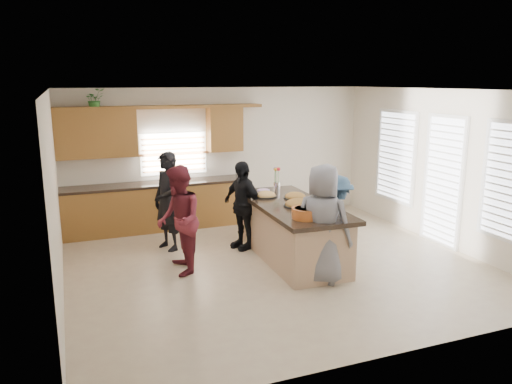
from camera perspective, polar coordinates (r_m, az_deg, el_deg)
name	(u,v)px	position (r m, az deg, el deg)	size (l,w,h in m)	color
floor	(276,264)	(8.25, 2.26, -8.25)	(6.50, 6.50, 0.00)	beige
room_shell	(277,149)	(7.78, 2.38, 4.95)	(6.52, 6.02, 2.81)	silver
back_cabinetry	(154,185)	(10.14, -11.57, 0.84)	(4.08, 0.66, 2.46)	#915F2A
right_wall_glazing	(445,172)	(9.50, 20.80, 2.13)	(0.06, 4.00, 2.25)	white
island	(292,232)	(8.40, 4.12, -4.61)	(1.22, 2.73, 0.95)	tan
platter_front	(298,205)	(8.09, 4.85, -1.45)	(0.48, 0.48, 0.19)	black
platter_mid	(295,197)	(8.62, 4.51, -0.57)	(0.40, 0.40, 0.16)	black
platter_back	(266,196)	(8.70, 1.12, -0.40)	(0.39, 0.39, 0.16)	black
salad_bowl	(306,213)	(7.39, 5.74, -2.35)	(0.43, 0.43, 0.16)	#BB5A22
clear_cup	(339,215)	(7.46, 9.51, -2.66)	(0.09, 0.09, 0.09)	white
plate_stack	(263,191)	(9.04, 0.86, 0.11)	(0.23, 0.23, 0.05)	#C99CE2
flower_vase	(277,178)	(9.23, 2.42, 1.59)	(0.14, 0.14, 0.42)	silver
potted_plant	(95,99)	(9.91, -17.97, 10.05)	(0.35, 0.30, 0.39)	#377F33
woman_left_back	(168,201)	(8.86, -10.08, -1.05)	(0.64, 0.42, 1.74)	black
woman_left_mid	(179,220)	(7.73, -8.80, -3.23)	(0.82, 0.64, 1.69)	maroon
woman_left_front	(242,205)	(8.80, -1.59, -1.51)	(0.92, 0.38, 1.58)	black
woman_right_back	(336,219)	(8.24, 9.19, -3.09)	(0.94, 0.54, 1.46)	#304D6A
woman_right_front	(322,224)	(7.36, 7.58, -3.65)	(0.87, 0.57, 1.78)	slate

